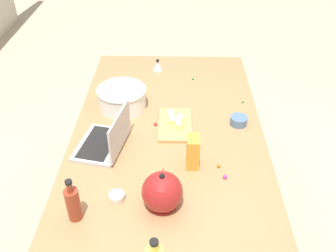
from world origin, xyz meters
name	(u,v)px	position (x,y,z in m)	size (l,w,h in m)	color
ground_plane	(168,235)	(0.00, 0.00, 0.00)	(12.00, 12.00, 0.00)	#B7A88E
island_counter	(168,190)	(0.00, 0.00, 0.45)	(1.89, 1.06, 0.90)	brown
laptop	(107,140)	(-0.13, 0.32, 0.95)	(0.35, 0.29, 0.22)	#B7B7BC
mixing_bowl_large	(122,97)	(0.26, 0.28, 0.97)	(0.29, 0.29, 0.13)	white
bottle_soy	(73,203)	(-0.59, 0.38, 0.99)	(0.06, 0.06, 0.22)	maroon
kettle	(162,192)	(-0.51, 0.01, 0.98)	(0.21, 0.18, 0.20)	maroon
cutting_board	(175,125)	(0.07, -0.04, 0.91)	(0.31, 0.18, 0.02)	tan
butter_stick_left	(179,122)	(0.06, -0.06, 0.94)	(0.11, 0.04, 0.04)	#F4E58C
butter_stick_right	(171,118)	(0.10, -0.02, 0.94)	(0.11, 0.04, 0.04)	#F4E58C
ramekin_small	(239,121)	(0.09, -0.40, 0.92)	(0.10, 0.10, 0.05)	slate
ramekin_medium	(117,197)	(-0.49, 0.22, 0.92)	(0.07, 0.07, 0.04)	beige
kitchen_timer	(158,65)	(0.73, 0.09, 0.94)	(0.07, 0.07, 0.08)	#B2B2B7
candy_bag	(193,152)	(-0.25, -0.13, 0.99)	(0.09, 0.06, 0.17)	gold
candy_0	(193,79)	(0.60, -0.16, 0.91)	(0.02, 0.02, 0.02)	green
candy_1	(243,102)	(0.32, -0.46, 0.91)	(0.01, 0.01, 0.01)	green
candy_2	(171,186)	(-0.41, -0.02, 0.91)	(0.02, 0.02, 0.02)	red
candy_4	(156,124)	(0.07, 0.07, 0.91)	(0.02, 0.02, 0.02)	red
candy_5	(122,91)	(0.43, 0.31, 0.91)	(0.02, 0.02, 0.02)	blue
candy_6	(225,177)	(-0.34, -0.28, 0.91)	(0.02, 0.02, 0.02)	#CC3399
candy_7	(219,166)	(-0.27, -0.26, 0.91)	(0.02, 0.02, 0.02)	orange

